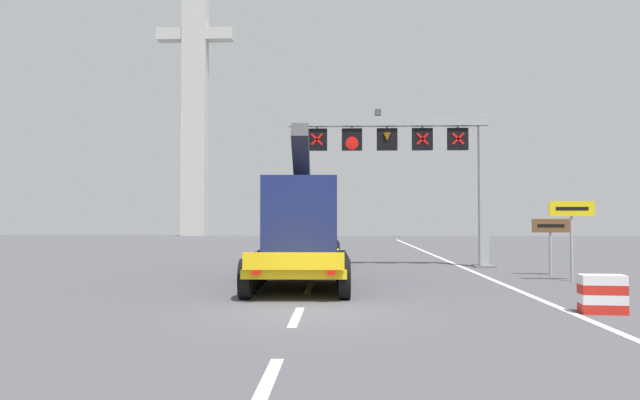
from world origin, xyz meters
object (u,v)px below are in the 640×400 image
at_px(heavy_haul_truck_yellow, 305,223).
at_px(exit_sign_yellow, 572,220).
at_px(tourist_info_sign_brown, 551,233).
at_px(crash_barrier_striped, 602,294).
at_px(bridge_pylon_distant, 195,70).
at_px(overhead_lane_gantry, 414,147).

distance_m(heavy_haul_truck_yellow, exit_sign_yellow, 9.85).
bearing_deg(tourist_info_sign_brown, crash_barrier_striped, -102.29).
xyz_separation_m(exit_sign_yellow, bridge_pylon_distant, (-25.29, 48.05, 17.44)).
distance_m(overhead_lane_gantry, heavy_haul_truck_yellow, 6.62).
distance_m(heavy_haul_truck_yellow, bridge_pylon_distant, 51.20).
relative_size(overhead_lane_gantry, exit_sign_yellow, 3.30).
height_order(exit_sign_yellow, tourist_info_sign_brown, exit_sign_yellow).
bearing_deg(tourist_info_sign_brown, overhead_lane_gantry, 142.17).
bearing_deg(tourist_info_sign_brown, bridge_pylon_distant, 118.82).
bearing_deg(heavy_haul_truck_yellow, exit_sign_yellow, -15.51).
relative_size(heavy_haul_truck_yellow, exit_sign_yellow, 5.05).
relative_size(exit_sign_yellow, bridge_pylon_distant, 0.07).
height_order(crash_barrier_striped, bridge_pylon_distant, bridge_pylon_distant).
distance_m(overhead_lane_gantry, crash_barrier_striped, 13.87).
bearing_deg(crash_barrier_striped, tourist_info_sign_brown, 77.71).
bearing_deg(overhead_lane_gantry, bridge_pylon_distant, 115.91).
bearing_deg(bridge_pylon_distant, tourist_info_sign_brown, -61.18).
relative_size(tourist_info_sign_brown, bridge_pylon_distant, 0.06).
height_order(heavy_haul_truck_yellow, bridge_pylon_distant, bridge_pylon_distant).
bearing_deg(crash_barrier_striped, overhead_lane_gantry, 102.46).
bearing_deg(bridge_pylon_distant, heavy_haul_truck_yellow, -70.82).
height_order(heavy_haul_truck_yellow, tourist_info_sign_brown, heavy_haul_truck_yellow).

